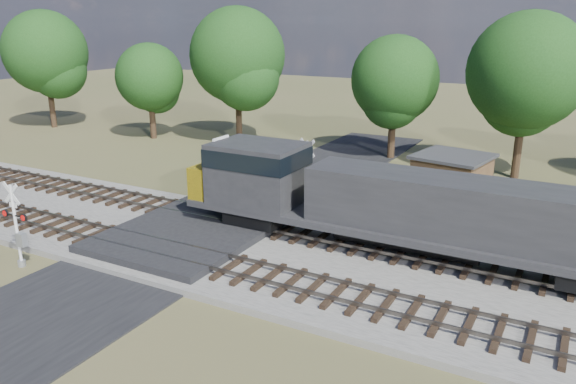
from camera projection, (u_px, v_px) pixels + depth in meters
The scene contains 10 objects.
ground at pixel (185, 243), 27.60m from camera, with size 160.00×160.00×0.00m, color #4C522C.
ballast_bed at pixel (382, 279), 23.41m from camera, with size 140.00×10.00×0.30m, color gray.
road at pixel (185, 242), 27.59m from camera, with size 7.00×60.00×0.08m, color black.
crossing_panel at pixel (191, 234), 27.93m from camera, with size 7.00×9.00×0.62m, color #262628.
track_near at pixel (212, 263), 24.37m from camera, with size 140.00×2.60×0.33m.
track_far at pixel (270, 227), 28.57m from camera, with size 140.00×2.60×0.33m.
crossing_signal_near at pixel (18, 233), 24.49m from camera, with size 1.57×0.34×3.89m.
crossing_signal_far at pixel (306, 180), 32.10m from camera, with size 1.67×0.41×4.15m.
equipment_shed at pixel (451, 177), 33.94m from camera, with size 4.78×4.78×2.80m.
treeline at pixel (408, 72), 40.77m from camera, with size 82.39×11.47×11.71m.
Camera 1 is at (16.71, -20.10, 10.50)m, focal length 35.00 mm.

